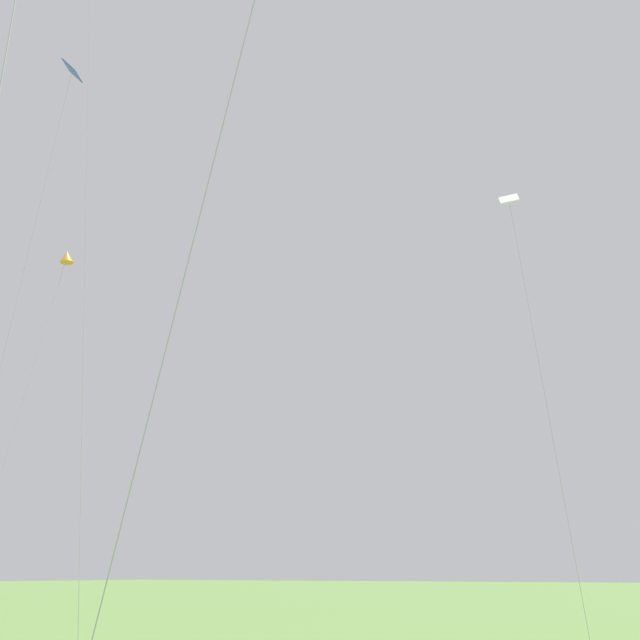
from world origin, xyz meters
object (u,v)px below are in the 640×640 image
object	(u,v)px
small_kite_delta_white	(515,234)
small_kite_triangle_green	(89,20)
small_kite_bird_shape	(66,261)
small_kite_stunt_black	(65,100)

from	to	relation	value
small_kite_delta_white	small_kite_triangle_green	xyz separation A→B (m)	(-6.95, 12.68, 8.49)
small_kite_triangle_green	small_kite_bird_shape	bearing A→B (deg)	-25.17
small_kite_bird_shape	small_kite_triangle_green	size ratio (longest dim) A/B	0.56
small_kite_stunt_black	small_kite_triangle_green	size ratio (longest dim) A/B	1.04
small_kite_delta_white	small_kite_triangle_green	world-z (taller)	small_kite_triangle_green
small_kite_triangle_green	small_kite_delta_white	bearing A→B (deg)	-134.57
small_kite_delta_white	small_kite_stunt_black	world-z (taller)	small_kite_stunt_black
small_kite_stunt_black	small_kite_triangle_green	bearing A→B (deg)	-59.91
small_kite_bird_shape	small_kite_triangle_green	world-z (taller)	small_kite_triangle_green
small_kite_delta_white	small_kite_stunt_black	size ratio (longest dim) A/B	0.55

